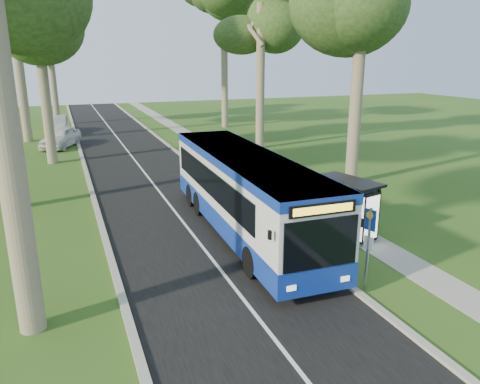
% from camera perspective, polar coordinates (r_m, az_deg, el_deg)
% --- Properties ---
extents(ground, '(120.00, 120.00, 0.00)m').
position_cam_1_polar(ground, '(19.94, 4.95, -5.10)').
color(ground, '#2C551A').
rests_on(ground, ground).
extents(road, '(7.00, 100.00, 0.02)m').
position_cam_1_polar(road, '(28.01, -10.58, 1.03)').
color(road, black).
rests_on(road, ground).
extents(kerb_east, '(0.25, 100.00, 0.12)m').
position_cam_1_polar(kerb_east, '(28.80, -3.73, 1.80)').
color(kerb_east, '#9E9B93').
rests_on(kerb_east, ground).
extents(kerb_west, '(0.25, 100.00, 0.12)m').
position_cam_1_polar(kerb_west, '(27.63, -17.72, 0.42)').
color(kerb_west, '#9E9B93').
rests_on(kerb_west, ground).
extents(centre_line, '(0.12, 100.00, 0.00)m').
position_cam_1_polar(centre_line, '(28.01, -10.58, 1.06)').
color(centre_line, white).
rests_on(centre_line, road).
extents(footpath, '(1.50, 100.00, 0.02)m').
position_cam_1_polar(footpath, '(29.81, 1.78, 2.23)').
color(footpath, gray).
rests_on(footpath, ground).
extents(bus, '(2.99, 12.86, 3.39)m').
position_cam_1_polar(bus, '(19.37, 0.62, -0.19)').
color(bus, silver).
rests_on(bus, ground).
extents(bus_stop_sign, '(0.16, 0.38, 2.75)m').
position_cam_1_polar(bus_stop_sign, '(15.27, 15.42, -5.66)').
color(bus_stop_sign, gray).
rests_on(bus_stop_sign, ground).
extents(bus_shelter, '(2.14, 3.06, 2.38)m').
position_cam_1_polar(bus_shelter, '(19.49, 13.81, -0.82)').
color(bus_shelter, black).
rests_on(bus_shelter, ground).
extents(litter_bin, '(0.51, 0.51, 0.90)m').
position_cam_1_polar(litter_bin, '(26.40, 1.93, 1.37)').
color(litter_bin, black).
rests_on(litter_bin, ground).
extents(car_white, '(3.77, 5.24, 1.66)m').
position_cam_1_polar(car_white, '(41.15, -21.06, 6.24)').
color(car_white, silver).
rests_on(car_white, ground).
extents(car_silver, '(2.13, 5.28, 1.71)m').
position_cam_1_polar(car_silver, '(48.66, -21.42, 7.64)').
color(car_silver, '#AFB2B7').
rests_on(car_silver, ground).
extents(tree_west_e, '(5.20, 5.20, 14.38)m').
position_cam_1_polar(tree_west_e, '(54.75, -22.52, 18.71)').
color(tree_west_e, '#7A6B56').
rests_on(tree_west_e, ground).
extents(tree_east_c, '(5.20, 5.20, 15.19)m').
position_cam_1_polar(tree_east_c, '(37.97, 2.61, 22.33)').
color(tree_east_c, '#7A6B56').
rests_on(tree_east_c, ground).
extents(tree_east_d, '(5.20, 5.20, 15.08)m').
position_cam_1_polar(tree_east_d, '(49.54, -1.96, 20.84)').
color(tree_east_d, '#7A6B56').
rests_on(tree_east_d, ground).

